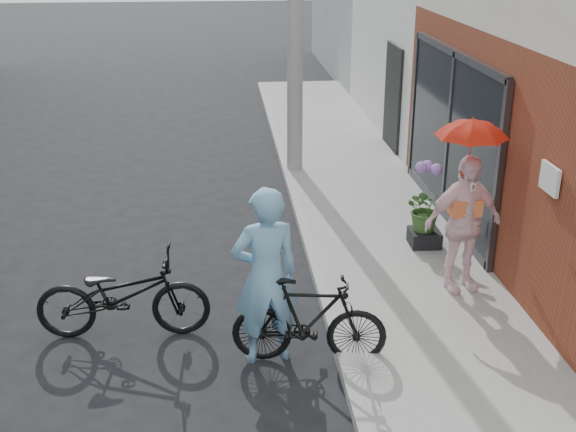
{
  "coord_description": "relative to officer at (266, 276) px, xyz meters",
  "views": [
    {
      "loc": [
        -0.24,
        -6.62,
        4.26
      ],
      "look_at": [
        0.51,
        1.21,
        1.1
      ],
      "focal_mm": 45.0,
      "sensor_mm": 36.0,
      "label": 1
    }
  ],
  "objects": [
    {
      "name": "ground",
      "position": [
        -0.16,
        0.06,
        -0.96
      ],
      "size": [
        80.0,
        80.0,
        0.0
      ],
      "primitive_type": "plane",
      "color": "black",
      "rests_on": "ground"
    },
    {
      "name": "sidewalk",
      "position": [
        1.94,
        2.06,
        -0.9
      ],
      "size": [
        2.2,
        24.0,
        0.12
      ],
      "primitive_type": "cube",
      "color": "gray",
      "rests_on": "ground"
    },
    {
      "name": "curb",
      "position": [
        0.78,
        2.06,
        -0.9
      ],
      "size": [
        0.12,
        24.0,
        0.12
      ],
      "primitive_type": "cube",
      "color": "#9E9E99",
      "rests_on": "ground"
    },
    {
      "name": "officer",
      "position": [
        0.0,
        0.0,
        0.0
      ],
      "size": [
        0.77,
        0.58,
        1.92
      ],
      "primitive_type": "imported",
      "rotation": [
        0.0,
        0.0,
        3.32
      ],
      "color": "#73A9CD",
      "rests_on": "ground"
    },
    {
      "name": "bike_left",
      "position": [
        -1.54,
        0.61,
        -0.46
      ],
      "size": [
        1.92,
        0.72,
        1.0
      ],
      "primitive_type": "imported",
      "rotation": [
        0.0,
        0.0,
        1.54
      ],
      "color": "black",
      "rests_on": "ground"
    },
    {
      "name": "bike_right",
      "position": [
        0.44,
        -0.11,
        -0.48
      ],
      "size": [
        1.66,
        0.68,
        0.97
      ],
      "primitive_type": "imported",
      "rotation": [
        0.0,
        0.0,
        1.42
      ],
      "color": "black",
      "rests_on": "ground"
    },
    {
      "name": "kimono_woman",
      "position": [
        2.44,
        1.15,
        0.01
      ],
      "size": [
        1.06,
        0.61,
        1.7
      ],
      "primitive_type": "imported",
      "rotation": [
        0.0,
        0.0,
        0.2
      ],
      "color": "white",
      "rests_on": "sidewalk"
    },
    {
      "name": "parasol",
      "position": [
        2.44,
        1.15,
        1.21
      ],
      "size": [
        0.8,
        0.8,
        0.7
      ],
      "primitive_type": "imported",
      "color": "red",
      "rests_on": "kimono_woman"
    },
    {
      "name": "planter",
      "position": [
        2.38,
        2.44,
        -0.73
      ],
      "size": [
        0.42,
        0.42,
        0.22
      ],
      "primitive_type": "cube",
      "rotation": [
        0.0,
        0.0,
        -0.02
      ],
      "color": "black",
      "rests_on": "sidewalk"
    },
    {
      "name": "potted_plant",
      "position": [
        2.38,
        2.44,
        -0.3
      ],
      "size": [
        0.58,
        0.51,
        0.65
      ],
      "primitive_type": "imported",
      "color": "#355C24",
      "rests_on": "planter"
    }
  ]
}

